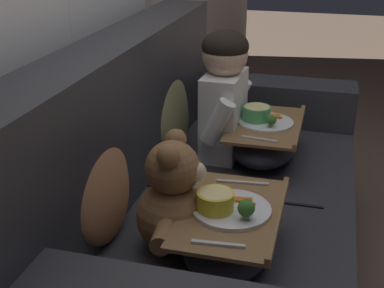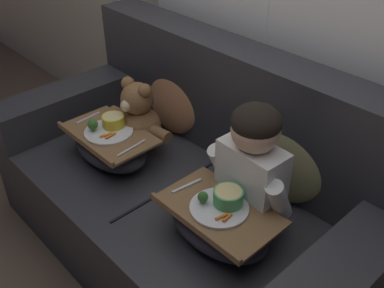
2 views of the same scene
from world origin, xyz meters
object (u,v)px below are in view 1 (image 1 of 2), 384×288
at_px(child_figure, 224,89).
at_px(throw_pillow_behind_teddy, 97,182).
at_px(throw_pillow_behind_child, 168,106).
at_px(teddy_bear, 175,203).
at_px(lap_tray_child, 265,139).
at_px(lap_tray_teddy, 231,232).
at_px(couch, 198,217).

bearing_deg(child_figure, throw_pillow_behind_teddy, 161.55).
relative_size(throw_pillow_behind_child, child_figure, 0.80).
height_order(teddy_bear, lap_tray_child, teddy_bear).
bearing_deg(lap_tray_child, child_figure, 90.00).
bearing_deg(lap_tray_teddy, throw_pillow_behind_teddy, 89.86).
distance_m(couch, throw_pillow_behind_teddy, 0.53).
height_order(throw_pillow_behind_teddy, child_figure, child_figure).
bearing_deg(lap_tray_child, throw_pillow_behind_child, 89.99).
bearing_deg(lap_tray_teddy, teddy_bear, 89.47).
bearing_deg(throw_pillow_behind_teddy, throw_pillow_behind_child, 0.00).
relative_size(child_figure, lap_tray_teddy, 1.15).
height_order(child_figure, lap_tray_child, child_figure).
distance_m(throw_pillow_behind_child, teddy_bear, 0.78).
height_order(couch, child_figure, couch).
height_order(throw_pillow_behind_teddy, lap_tray_teddy, throw_pillow_behind_teddy).
bearing_deg(couch, teddy_bear, -176.73).
bearing_deg(teddy_bear, child_figure, 0.33).
bearing_deg(throw_pillow_behind_child, teddy_bear, -161.24).
height_order(child_figure, teddy_bear, child_figure).
bearing_deg(throw_pillow_behind_child, couch, -148.13).
bearing_deg(throw_pillow_behind_child, throw_pillow_behind_teddy, 180.00).
bearing_deg(teddy_bear, lap_tray_child, -13.31).
height_order(throw_pillow_behind_child, teddy_bear, throw_pillow_behind_child).
relative_size(couch, child_figure, 3.54).
xyz_separation_m(teddy_bear, lap_tray_child, (0.74, -0.18, -0.07)).
bearing_deg(throw_pillow_behind_child, child_figure, -90.01).
distance_m(couch, child_figure, 0.55).
distance_m(throw_pillow_behind_child, throw_pillow_behind_teddy, 0.74).
xyz_separation_m(lap_tray_child, lap_tray_teddy, (-0.74, -0.00, -0.00)).
distance_m(throw_pillow_behind_child, lap_tray_teddy, 0.86).
height_order(couch, throw_pillow_behind_child, couch).
height_order(child_figure, lap_tray_teddy, child_figure).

